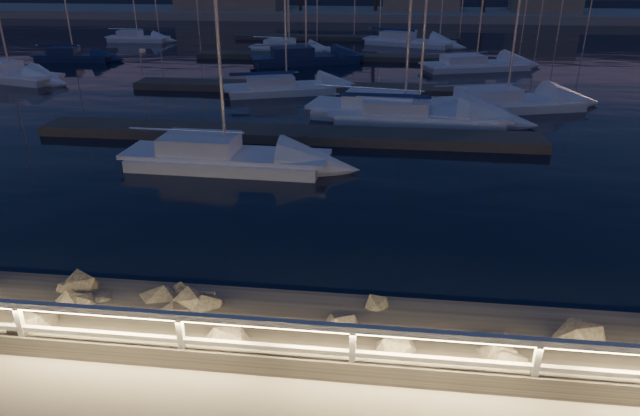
% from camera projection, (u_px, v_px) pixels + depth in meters
% --- Properties ---
extents(ground, '(400.00, 400.00, 0.00)m').
position_uv_depth(ground, '(131.00, 359.00, 10.28)').
color(ground, gray).
rests_on(ground, ground).
extents(harbor_water, '(400.00, 440.00, 0.60)m').
position_uv_depth(harbor_water, '(325.00, 80.00, 39.08)').
color(harbor_water, black).
rests_on(harbor_water, ground).
extents(guard_rail, '(44.11, 0.12, 1.06)m').
position_uv_depth(guard_rail, '(121.00, 323.00, 9.97)').
color(guard_rail, silver).
rests_on(guard_rail, ground).
extents(riprap, '(31.96, 3.13, 1.48)m').
position_uv_depth(riprap, '(297.00, 331.00, 11.42)').
color(riprap, slate).
rests_on(riprap, ground).
extents(floating_docks, '(22.00, 36.00, 0.40)m').
position_uv_depth(floating_docks, '(327.00, 69.00, 40.01)').
color(floating_docks, '#5B524B').
rests_on(floating_docks, ground).
extents(far_shore, '(160.00, 14.00, 5.20)m').
position_uv_depth(far_shore, '(360.00, 11.00, 77.57)').
color(far_shore, gray).
rests_on(far_shore, ground).
extents(sailboat_a, '(7.61, 4.00, 12.55)m').
position_uv_depth(sailboat_a, '(8.00, 74.00, 36.92)').
color(sailboat_a, white).
rests_on(sailboat_a, ground).
extents(sailboat_b, '(7.82, 2.59, 13.19)m').
position_uv_depth(sailboat_b, '(221.00, 156.00, 21.47)').
color(sailboat_b, white).
rests_on(sailboat_b, ground).
extents(sailboat_c, '(8.66, 4.81, 14.18)m').
position_uv_depth(sailboat_c, '(502.00, 101.00, 29.73)').
color(sailboat_c, white).
rests_on(sailboat_c, ground).
extents(sailboat_d, '(9.81, 4.45, 16.04)m').
position_uv_depth(sailboat_d, '(399.00, 110.00, 27.98)').
color(sailboat_d, white).
rests_on(sailboat_d, ground).
extents(sailboat_g, '(7.56, 4.38, 12.40)m').
position_uv_depth(sailboat_g, '(283.00, 87.00, 33.39)').
color(sailboat_g, white).
rests_on(sailboat_g, ground).
extents(sailboat_h, '(8.56, 2.90, 14.29)m').
position_uv_depth(sailboat_h, '(413.00, 115.00, 27.24)').
color(sailboat_h, white).
rests_on(sailboat_h, ground).
extents(sailboat_i, '(6.16, 2.20, 10.36)m').
position_uv_depth(sailboat_i, '(72.00, 56.00, 44.14)').
color(sailboat_i, navy).
rests_on(sailboat_i, ground).
extents(sailboat_j, '(8.54, 5.27, 14.15)m').
position_uv_depth(sailboat_j, '(303.00, 58.00, 43.01)').
color(sailboat_j, navy).
rests_on(sailboat_j, ground).
extents(sailboat_k, '(8.52, 5.15, 14.03)m').
position_uv_depth(sailboat_k, '(406.00, 41.00, 52.21)').
color(sailboat_k, white).
rests_on(sailboat_k, ground).
extents(sailboat_l, '(8.18, 4.64, 13.36)m').
position_uv_depth(sailboat_l, '(473.00, 64.00, 40.59)').
color(sailboat_l, white).
rests_on(sailboat_l, ground).
extents(sailboat_m, '(6.03, 1.95, 10.23)m').
position_uv_depth(sailboat_m, '(136.00, 38.00, 54.67)').
color(sailboat_m, white).
rests_on(sailboat_m, ground).
extents(sailboat_n, '(6.90, 3.01, 11.39)m').
position_uv_depth(sailboat_n, '(287.00, 48.00, 48.22)').
color(sailboat_n, white).
rests_on(sailboat_n, ground).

